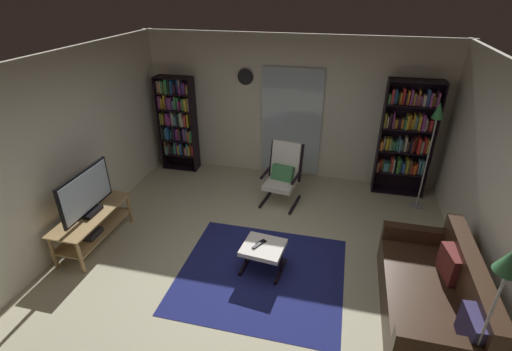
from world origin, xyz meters
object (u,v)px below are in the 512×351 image
object	(u,v)px
television	(86,194)
bookshelf_near_tv	(177,121)
tv_remote	(257,246)
ottoman	(263,250)
bookshelf_near_sofa	(406,135)
lounge_armchair	(283,172)
wall_clock	(245,77)
cell_phone	(261,242)
floor_lamp_by_sofa	(506,277)
floor_lamp_by_shelf	(435,127)
leather_sofa	(433,296)
tv_stand	(92,224)

from	to	relation	value
television	bookshelf_near_tv	bearing A→B (deg)	86.03
tv_remote	bookshelf_near_tv	bearing A→B (deg)	157.86
tv_remote	ottoman	bearing A→B (deg)	47.87
bookshelf_near_sofa	lounge_armchair	size ratio (longest dim) A/B	1.96
wall_clock	television	bearing A→B (deg)	-117.98
television	cell_phone	world-z (taller)	television
ottoman	floor_lamp_by_sofa	size ratio (longest dim) A/B	0.35
floor_lamp_by_sofa	wall_clock	size ratio (longest dim) A/B	5.68
lounge_armchair	floor_lamp_by_shelf	world-z (taller)	floor_lamp_by_shelf
lounge_armchair	cell_phone	bearing A→B (deg)	-89.30
television	bookshelf_near_sofa	bearing A→B (deg)	30.97
leather_sofa	cell_phone	world-z (taller)	leather_sofa
bookshelf_near_sofa	floor_lamp_by_shelf	size ratio (longest dim) A/B	1.12
lounge_armchair	floor_lamp_by_sofa	world-z (taller)	floor_lamp_by_sofa
floor_lamp_by_shelf	wall_clock	xyz separation A→B (m)	(-3.14, 0.67, 0.44)
tv_remote	floor_lamp_by_shelf	world-z (taller)	floor_lamp_by_shelf
television	bookshelf_near_sofa	world-z (taller)	bookshelf_near_sofa
leather_sofa	floor_lamp_by_shelf	world-z (taller)	floor_lamp_by_shelf
tv_stand	lounge_armchair	distance (m)	3.02
lounge_armchair	television	bearing A→B (deg)	-142.84
lounge_armchair	ottoman	bearing A→B (deg)	-88.05
bookshelf_near_sofa	floor_lamp_by_sofa	size ratio (longest dim) A/B	1.22
television	ottoman	world-z (taller)	television
bookshelf_near_tv	cell_phone	world-z (taller)	bookshelf_near_tv
television	leather_sofa	world-z (taller)	television
leather_sofa	floor_lamp_by_sofa	size ratio (longest dim) A/B	1.11
wall_clock	bookshelf_near_sofa	bearing A→B (deg)	-4.13
lounge_armchair	wall_clock	world-z (taller)	wall_clock
leather_sofa	television	bearing A→B (deg)	176.33
leather_sofa	lounge_armchair	bearing A→B (deg)	134.40
bookshelf_near_tv	tv_remote	distance (m)	3.44
bookshelf_near_sofa	ottoman	size ratio (longest dim) A/B	3.53
tv_remote	cell_phone	size ratio (longest dim) A/B	1.03
tv_remote	floor_lamp_by_sofa	bearing A→B (deg)	0.75
bookshelf_near_tv	wall_clock	size ratio (longest dim) A/B	6.32
floor_lamp_by_sofa	cell_phone	bearing A→B (deg)	151.09
ottoman	floor_lamp_by_shelf	xyz separation A→B (m)	(2.18, 2.10, 1.10)
floor_lamp_by_shelf	wall_clock	world-z (taller)	wall_clock
leather_sofa	ottoman	xyz separation A→B (m)	(-1.99, 0.32, 0.01)
bookshelf_near_tv	cell_phone	distance (m)	3.41
leather_sofa	lounge_armchair	xyz separation A→B (m)	(-2.05, 2.09, 0.24)
television	wall_clock	xyz separation A→B (m)	(1.49, 2.80, 1.03)
lounge_armchair	floor_lamp_by_shelf	distance (m)	2.43
tv_stand	television	distance (m)	0.48
bookshelf_near_sofa	leather_sofa	bearing A→B (deg)	-87.76
bookshelf_near_sofa	wall_clock	xyz separation A→B (m)	(-2.84, 0.20, 0.78)
tv_stand	wall_clock	distance (m)	3.53
television	wall_clock	size ratio (longest dim) A/B	3.48
floor_lamp_by_sofa	bookshelf_near_sofa	bearing A→B (deg)	94.12
tv_stand	leather_sofa	distance (m)	4.45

